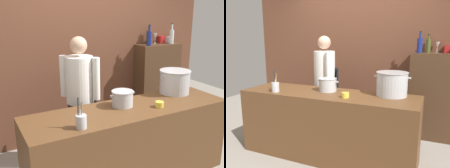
# 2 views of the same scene
# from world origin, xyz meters

# --- Properties ---
(brick_back_panel) EXTENTS (4.40, 0.10, 3.00)m
(brick_back_panel) POSITION_xyz_m (0.00, 1.40, 1.50)
(brick_back_panel) COLOR brown
(brick_back_panel) RESTS_ON ground_plane
(prep_counter) EXTENTS (2.39, 0.70, 0.90)m
(prep_counter) POSITION_xyz_m (0.00, 0.00, 0.45)
(prep_counter) COLOR brown
(prep_counter) RESTS_ON ground_plane
(bar_cabinet) EXTENTS (0.76, 0.32, 1.40)m
(bar_cabinet) POSITION_xyz_m (1.31, 1.19, 0.70)
(bar_cabinet) COLOR #472D1C
(bar_cabinet) RESTS_ON ground_plane
(chef) EXTENTS (0.44, 0.45, 1.66)m
(chef) POSITION_xyz_m (-0.35, 0.62, 0.96)
(chef) COLOR black
(chef) RESTS_ON ground_plane
(stockpot_large) EXTENTS (0.46, 0.40, 0.30)m
(stockpot_large) POSITION_xyz_m (0.81, 0.20, 1.05)
(stockpot_large) COLOR #B7BABF
(stockpot_large) RESTS_ON prep_counter
(stockpot_small) EXTENTS (0.31, 0.25, 0.18)m
(stockpot_small) POSITION_xyz_m (-0.04, 0.10, 0.99)
(stockpot_small) COLOR #B7BABF
(stockpot_small) RESTS_ON prep_counter
(utensil_crock) EXTENTS (0.10, 0.10, 0.30)m
(utensil_crock) POSITION_xyz_m (-0.68, -0.22, 0.97)
(utensil_crock) COLOR #B7BABF
(utensil_crock) RESTS_ON prep_counter
(butter_jar) EXTENTS (0.10, 0.10, 0.06)m
(butter_jar) POSITION_xyz_m (0.31, -0.13, 0.93)
(butter_jar) COLOR yellow
(butter_jar) RESTS_ON prep_counter
(wine_bottle_olive) EXTENTS (0.08, 0.08, 0.29)m
(wine_bottle_olive) POSITION_xyz_m (1.17, 1.28, 1.51)
(wine_bottle_olive) COLOR #475123
(wine_bottle_olive) RESTS_ON bar_cabinet
(wine_bottle_cobalt) EXTENTS (0.08, 0.08, 0.33)m
(wine_bottle_cobalt) POSITION_xyz_m (1.05, 1.11, 1.52)
(wine_bottle_cobalt) COLOR navy
(wine_bottle_cobalt) RESTS_ON bar_cabinet
(wine_bottle_clear) EXTENTS (0.07, 0.07, 0.34)m
(wine_bottle_clear) POSITION_xyz_m (1.52, 1.12, 1.52)
(wine_bottle_clear) COLOR silver
(wine_bottle_clear) RESTS_ON bar_cabinet
(wine_glass_wide) EXTENTS (0.07, 0.07, 0.17)m
(wine_glass_wide) POSITION_xyz_m (1.30, 1.28, 1.51)
(wine_glass_wide) COLOR silver
(wine_glass_wide) RESTS_ON bar_cabinet
(spice_tin_red) EXTENTS (0.09, 0.09, 0.11)m
(spice_tin_red) POSITION_xyz_m (1.45, 1.30, 1.45)
(spice_tin_red) COLOR red
(spice_tin_red) RESTS_ON bar_cabinet
(spice_tin_silver) EXTENTS (0.09, 0.09, 0.10)m
(spice_tin_silver) POSITION_xyz_m (1.56, 1.22, 1.45)
(spice_tin_silver) COLOR #B2B2B7
(spice_tin_silver) RESTS_ON bar_cabinet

